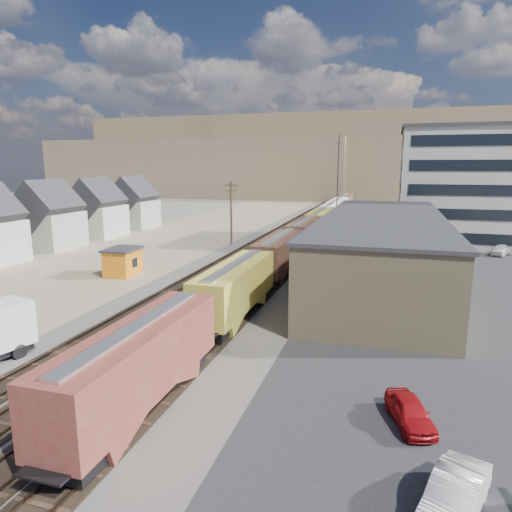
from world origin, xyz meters
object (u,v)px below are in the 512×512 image
(parked_car_red, at_px, (410,412))
(parked_car_blue, at_px, (414,233))
(freight_train, at_px, (313,227))
(utility_pole_north, at_px, (231,212))
(parked_car_white, at_px, (454,497))
(maintenance_shed, at_px, (123,261))

(parked_car_red, distance_m, parked_car_blue, 63.60)
(freight_train, bearing_deg, utility_pole_north, -160.58)
(parked_car_white, bearing_deg, parked_car_red, 123.73)
(freight_train, relative_size, parked_car_white, 25.30)
(freight_train, height_order, parked_car_blue, freight_train)
(maintenance_shed, relative_size, parked_car_red, 1.14)
(parked_car_white, bearing_deg, maintenance_shed, 158.81)
(parked_car_white, relative_size, parked_car_blue, 0.98)
(parked_car_red, bearing_deg, parked_car_white, -95.71)
(freight_train, distance_m, maintenance_shed, 32.45)
(parked_car_white, bearing_deg, freight_train, 125.49)
(parked_car_red, bearing_deg, maintenance_shed, 124.48)
(parked_car_white, height_order, parked_car_blue, parked_car_white)
(utility_pole_north, distance_m, maintenance_shed, 23.84)
(parked_car_blue, bearing_deg, parked_car_white, -117.55)
(freight_train, xyz_separation_m, maintenance_shed, (-17.47, -27.32, -1.15))
(freight_train, xyz_separation_m, utility_pole_north, (-12.30, -4.34, 2.50))
(freight_train, height_order, parked_car_white, freight_train)
(maintenance_shed, relative_size, parked_car_white, 0.96)
(freight_train, bearing_deg, parked_car_white, -75.36)
(utility_pole_north, distance_m, parked_car_blue, 33.65)
(parked_car_blue, bearing_deg, parked_car_red, -118.87)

